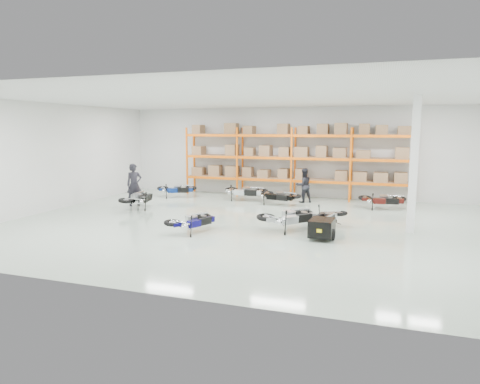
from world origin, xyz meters
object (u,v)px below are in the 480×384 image
(moto_silver_left, at_px, (290,213))
(person_back, at_px, (304,185))
(moto_back_c, at_px, (278,193))
(moto_touring_right, at_px, (328,214))
(trailer, at_px, (322,228))
(person_left, at_px, (134,185))
(moto_black_far_left, at_px, (139,196))
(moto_back_d, at_px, (383,197))
(moto_back_a, at_px, (177,187))
(moto_blue_centre, at_px, (192,218))
(moto_back_b, at_px, (245,189))

(moto_silver_left, bearing_deg, person_back, -41.90)
(moto_back_c, xyz_separation_m, person_back, (0.97, 1.04, 0.27))
(moto_silver_left, bearing_deg, moto_touring_right, -107.86)
(trailer, bearing_deg, person_left, 161.57)
(moto_black_far_left, height_order, person_left, person_left)
(moto_black_far_left, bearing_deg, person_back, -158.55)
(moto_black_far_left, distance_m, moto_back_d, 10.55)
(trailer, xyz_separation_m, moto_back_d, (1.77, 6.03, 0.15))
(moto_back_a, bearing_deg, person_back, -108.63)
(moto_black_far_left, bearing_deg, moto_back_c, -162.19)
(moto_blue_centre, height_order, moto_back_b, moto_back_b)
(moto_blue_centre, xyz_separation_m, moto_back_a, (-3.93, 6.59, 0.02))
(moto_back_a, bearing_deg, moto_touring_right, -142.22)
(moto_black_far_left, distance_m, moto_back_a, 3.37)
(moto_black_far_left, xyz_separation_m, moto_back_b, (3.69, 3.53, -0.01))
(moto_back_b, bearing_deg, moto_blue_centre, -176.82)
(moto_blue_centre, distance_m, moto_silver_left, 3.29)
(moto_black_far_left, height_order, moto_back_c, moto_black_far_left)
(moto_touring_right, bearing_deg, person_left, 177.88)
(trailer, relative_size, person_left, 0.81)
(person_back, bearing_deg, moto_back_a, -31.61)
(person_back, bearing_deg, person_left, -11.47)
(person_left, bearing_deg, moto_back_b, -13.96)
(moto_touring_right, xyz_separation_m, person_left, (-8.84, 1.78, 0.43))
(moto_touring_right, height_order, trailer, moto_touring_right)
(moto_black_far_left, distance_m, moto_back_c, 6.20)
(moto_silver_left, bearing_deg, moto_back_c, -29.47)
(moto_silver_left, bearing_deg, moto_back_d, -77.69)
(moto_touring_right, distance_m, moto_back_d, 4.77)
(moto_black_far_left, relative_size, person_left, 0.99)
(moto_silver_left, distance_m, moto_back_a, 8.66)
(moto_silver_left, xyz_separation_m, moto_back_d, (2.99, 5.12, -0.06))
(moto_blue_centre, xyz_separation_m, person_left, (-4.64, 3.85, 0.44))
(moto_blue_centre, distance_m, trailer, 4.23)
(trailer, height_order, moto_back_c, moto_back_c)
(moto_silver_left, height_order, moto_touring_right, moto_silver_left)
(moto_back_a, distance_m, moto_back_c, 5.43)
(moto_silver_left, distance_m, moto_touring_right, 1.40)
(moto_back_a, height_order, moto_back_d, moto_back_d)
(moto_black_far_left, bearing_deg, moto_back_a, -101.32)
(moto_black_far_left, bearing_deg, moto_back_b, -145.66)
(trailer, height_order, moto_back_b, moto_back_b)
(trailer, xyz_separation_m, moto_back_a, (-8.14, 6.12, 0.15))
(moto_blue_centre, xyz_separation_m, moto_back_b, (-0.35, 6.75, 0.06))
(moto_blue_centre, height_order, moto_black_far_left, moto_black_far_left)
(moto_back_d, xyz_separation_m, person_left, (-10.62, -2.65, 0.42))
(person_left, height_order, person_back, person_left)
(person_back, bearing_deg, moto_touring_right, 73.28)
(trailer, distance_m, moto_back_c, 6.23)
(trailer, height_order, moto_back_a, moto_back_a)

